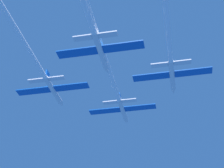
% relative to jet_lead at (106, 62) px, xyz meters
% --- Properties ---
extents(jet_lead, '(18.66, 71.53, 3.09)m').
position_rel_jet_lead_xyz_m(jet_lead, '(0.00, 0.00, 0.00)').
color(jet_lead, silver).
extents(jet_left_wing, '(18.66, 73.52, 3.09)m').
position_rel_jet_lead_xyz_m(jet_left_wing, '(-15.46, -15.23, -0.53)').
color(jet_left_wing, silver).
extents(jet_right_wing, '(18.66, 68.76, 3.09)m').
position_rel_jet_lead_xyz_m(jet_right_wing, '(14.42, -13.34, -0.34)').
color(jet_right_wing, silver).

